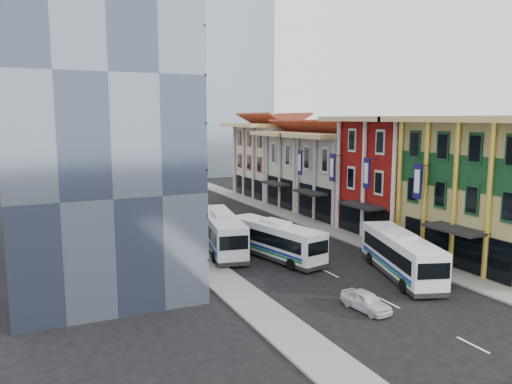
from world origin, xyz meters
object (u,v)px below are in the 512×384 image
bus_left_near (275,239)px  bus_right (401,254)px  office_tower (83,85)px  sedan_left (366,301)px  bus_left_far (221,231)px  shophouse_tan (491,194)px

bus_left_near → bus_right: bus_right is taller
office_tower → sedan_left: office_tower is taller
bus_left_far → shophouse_tan: bearing=-23.0°
sedan_left → shophouse_tan: bearing=9.2°
bus_right → shophouse_tan: bearing=17.4°
bus_left_near → sedan_left: 13.34m
bus_left_near → bus_left_far: 5.47m
shophouse_tan → bus_left_far: 23.83m
shophouse_tan → bus_left_near: size_ratio=1.29×
shophouse_tan → bus_left_far: size_ratio=1.18×
shophouse_tan → bus_right: 10.29m
shophouse_tan → office_tower: bearing=155.7°
shophouse_tan → sedan_left: (-16.24, -4.44, -5.36)m
sedan_left → bus_left_far: bearing=94.5°
office_tower → bus_left_near: office_tower is taller
bus_left_far → sedan_left: 17.85m
shophouse_tan → sedan_left: shophouse_tan is taller
bus_left_far → sedan_left: (3.26, -17.50, -1.26)m
bus_left_near → sedan_left: (-0.24, -13.30, -1.10)m
bus_left_far → bus_right: 16.35m
shophouse_tan → bus_left_near: 18.78m
shophouse_tan → bus_right: (-9.40, 0.21, -4.19)m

